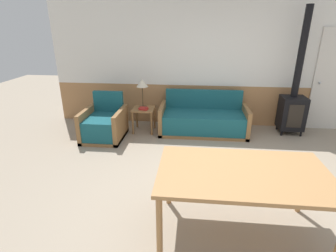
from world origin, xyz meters
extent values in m
plane|color=gray|center=(0.00, 0.00, 0.00)|extent=(16.00, 16.00, 0.00)
cube|color=#AD7A4C|center=(0.00, 2.63, 0.44)|extent=(7.20, 0.06, 0.88)
cube|color=white|center=(0.00, 2.63, 1.79)|extent=(7.20, 0.06, 1.82)
cube|color=olive|center=(-0.27, 2.06, 0.03)|extent=(1.79, 0.82, 0.06)
cube|color=#195660|center=(-0.27, 2.04, 0.25)|extent=(1.63, 0.74, 0.37)
cube|color=#195660|center=(-0.27, 2.42, 0.63)|extent=(1.63, 0.10, 0.40)
cube|color=olive|center=(-1.13, 2.06, 0.29)|extent=(0.08, 0.82, 0.57)
cube|color=olive|center=(0.59, 2.06, 0.29)|extent=(0.08, 0.82, 0.57)
cube|color=olive|center=(-2.24, 1.57, 0.03)|extent=(0.77, 0.88, 0.06)
cube|color=#195660|center=(-2.24, 1.55, 0.25)|extent=(0.61, 0.80, 0.39)
cube|color=#195660|center=(-2.24, 1.96, 0.66)|extent=(0.61, 0.10, 0.42)
cube|color=olive|center=(-2.58, 1.57, 0.29)|extent=(0.08, 0.88, 0.59)
cube|color=olive|center=(-1.89, 1.57, 0.29)|extent=(0.08, 0.88, 0.59)
cube|color=olive|center=(-1.52, 2.02, 0.49)|extent=(0.45, 0.45, 0.03)
cylinder|color=olive|center=(-1.71, 1.82, 0.24)|extent=(0.04, 0.04, 0.47)
cylinder|color=olive|center=(-1.32, 1.82, 0.24)|extent=(0.04, 0.04, 0.47)
cylinder|color=olive|center=(-1.71, 2.21, 0.24)|extent=(0.04, 0.04, 0.47)
cylinder|color=olive|center=(-1.32, 2.21, 0.24)|extent=(0.04, 0.04, 0.47)
cylinder|color=#4C3823|center=(-1.54, 2.09, 0.51)|extent=(0.16, 0.16, 0.02)
cylinder|color=#4C3823|center=(-1.54, 2.09, 0.73)|extent=(0.02, 0.02, 0.42)
cone|color=beige|center=(-1.54, 2.09, 1.02)|extent=(0.24, 0.24, 0.15)
cube|color=#B22823|center=(-1.49, 1.93, 0.52)|extent=(0.19, 0.16, 0.02)
cube|color=#B22823|center=(-1.51, 1.94, 0.53)|extent=(0.18, 0.17, 0.02)
cube|color=#B27F4C|center=(0.04, -0.78, 0.75)|extent=(1.71, 0.99, 0.04)
cylinder|color=#B27F4C|center=(-0.75, -1.21, 0.37)|extent=(0.06, 0.06, 0.73)
cylinder|color=#B27F4C|center=(-0.75, -0.34, 0.37)|extent=(0.06, 0.06, 0.73)
cylinder|color=#B27F4C|center=(0.84, -0.34, 0.37)|extent=(0.06, 0.06, 0.73)
cylinder|color=black|center=(1.34, 2.06, 0.05)|extent=(0.04, 0.04, 0.10)
cylinder|color=black|center=(1.72, 2.06, 0.05)|extent=(0.04, 0.04, 0.10)
cylinder|color=black|center=(1.34, 2.40, 0.05)|extent=(0.04, 0.04, 0.10)
cylinder|color=black|center=(1.72, 2.40, 0.05)|extent=(0.04, 0.04, 0.10)
cube|color=black|center=(1.53, 2.23, 0.44)|extent=(0.47, 0.42, 0.68)
cube|color=black|center=(1.53, 2.01, 0.44)|extent=(0.28, 0.01, 0.47)
cylinder|color=black|center=(1.53, 2.27, 1.63)|extent=(0.13, 0.13, 1.70)
cube|color=silver|center=(2.38, 2.58, 1.05)|extent=(0.83, 0.04, 2.09)
sphere|color=silver|center=(2.09, 2.54, 1.00)|extent=(0.06, 0.06, 0.06)
camera|label=1|loc=(-0.48, -3.11, 2.14)|focal=28.00mm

